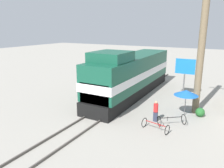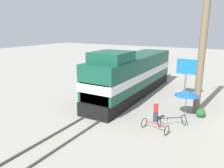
{
  "view_description": "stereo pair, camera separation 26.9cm",
  "coord_description": "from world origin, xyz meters",
  "px_view_note": "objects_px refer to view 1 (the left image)",
  "views": [
    {
      "loc": [
        8.85,
        -17.84,
        6.89
      ],
      "look_at": [
        1.2,
        -4.01,
        2.77
      ],
      "focal_mm": 35.0,
      "sensor_mm": 36.0,
      "label": 1
    },
    {
      "loc": [
        9.08,
        -17.71,
        6.89
      ],
      "look_at": [
        1.2,
        -4.01,
        2.77
      ],
      "focal_mm": 35.0,
      "sensor_mm": 36.0,
      "label": 2
    }
  ],
  "objects_px": {
    "vendor_umbrella": "(186,93)",
    "bicycle": "(172,120)",
    "locomotive": "(131,75)",
    "billboard_sign": "(185,69)",
    "person_bystander": "(156,110)",
    "utility_pole": "(202,46)",
    "bicycle_spare": "(155,126)"
  },
  "relations": [
    {
      "from": "bicycle_spare",
      "to": "utility_pole",
      "type": "bearing_deg",
      "value": -8.84
    },
    {
      "from": "utility_pole",
      "to": "billboard_sign",
      "type": "relative_size",
      "value": 2.8
    },
    {
      "from": "locomotive",
      "to": "person_bystander",
      "type": "height_order",
      "value": "locomotive"
    },
    {
      "from": "locomotive",
      "to": "billboard_sign",
      "type": "bearing_deg",
      "value": 23.81
    },
    {
      "from": "billboard_sign",
      "to": "person_bystander",
      "type": "height_order",
      "value": "billboard_sign"
    },
    {
      "from": "person_bystander",
      "to": "vendor_umbrella",
      "type": "bearing_deg",
      "value": 53.09
    },
    {
      "from": "vendor_umbrella",
      "to": "bicycle_spare",
      "type": "height_order",
      "value": "vendor_umbrella"
    },
    {
      "from": "locomotive",
      "to": "person_bystander",
      "type": "bearing_deg",
      "value": -49.28
    },
    {
      "from": "bicycle",
      "to": "person_bystander",
      "type": "bearing_deg",
      "value": -131.82
    },
    {
      "from": "vendor_umbrella",
      "to": "person_bystander",
      "type": "xyz_separation_m",
      "value": [
        -1.69,
        -2.25,
        -1.03
      ]
    },
    {
      "from": "locomotive",
      "to": "billboard_sign",
      "type": "distance_m",
      "value": 5.39
    },
    {
      "from": "person_bystander",
      "to": "bicycle_spare",
      "type": "relative_size",
      "value": 0.85
    },
    {
      "from": "vendor_umbrella",
      "to": "bicycle_spare",
      "type": "distance_m",
      "value": 4.24
    },
    {
      "from": "utility_pole",
      "to": "locomotive",
      "type": "bearing_deg",
      "value": 165.88
    },
    {
      "from": "vendor_umbrella",
      "to": "billboard_sign",
      "type": "distance_m",
      "value": 5.16
    },
    {
      "from": "utility_pole",
      "to": "bicycle_spare",
      "type": "relative_size",
      "value": 5.64
    },
    {
      "from": "utility_pole",
      "to": "bicycle_spare",
      "type": "height_order",
      "value": "utility_pole"
    },
    {
      "from": "utility_pole",
      "to": "bicycle",
      "type": "bearing_deg",
      "value": -107.85
    },
    {
      "from": "locomotive",
      "to": "bicycle_spare",
      "type": "xyz_separation_m",
      "value": [
        4.82,
        -6.53,
        -1.83
      ]
    },
    {
      "from": "utility_pole",
      "to": "billboard_sign",
      "type": "distance_m",
      "value": 4.95
    },
    {
      "from": "locomotive",
      "to": "utility_pole",
      "type": "distance_m",
      "value": 7.62
    },
    {
      "from": "person_bystander",
      "to": "locomotive",
      "type": "bearing_deg",
      "value": 130.72
    },
    {
      "from": "vendor_umbrella",
      "to": "bicycle_spare",
      "type": "bearing_deg",
      "value": -107.77
    },
    {
      "from": "billboard_sign",
      "to": "person_bystander",
      "type": "bearing_deg",
      "value": -94.49
    },
    {
      "from": "vendor_umbrella",
      "to": "bicycle",
      "type": "xyz_separation_m",
      "value": [
        -0.46,
        -2.33,
        -1.52
      ]
    },
    {
      "from": "person_bystander",
      "to": "utility_pole",
      "type": "bearing_deg",
      "value": 55.1
    },
    {
      "from": "locomotive",
      "to": "bicycle",
      "type": "relative_size",
      "value": 7.57
    },
    {
      "from": "locomotive",
      "to": "person_bystander",
      "type": "xyz_separation_m",
      "value": [
        4.33,
        -5.03,
        -1.31
      ]
    },
    {
      "from": "billboard_sign",
      "to": "person_bystander",
      "type": "xyz_separation_m",
      "value": [
        -0.56,
        -7.19,
        -2.01
      ]
    },
    {
      "from": "billboard_sign",
      "to": "bicycle_spare",
      "type": "distance_m",
      "value": 9.05
    },
    {
      "from": "billboard_sign",
      "to": "utility_pole",
      "type": "bearing_deg",
      "value": -65.18
    },
    {
      "from": "person_bystander",
      "to": "bicycle_spare",
      "type": "xyz_separation_m",
      "value": [
        0.49,
        -1.5,
        -0.52
      ]
    }
  ]
}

